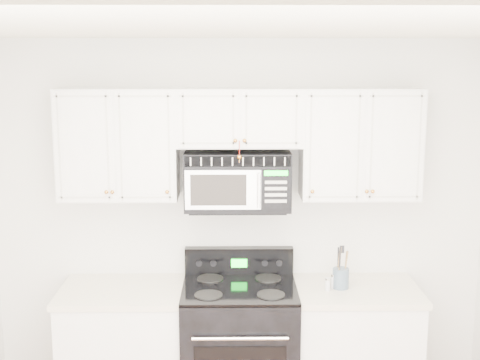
{
  "coord_description": "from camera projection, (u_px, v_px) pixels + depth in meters",
  "views": [
    {
      "loc": [
        -0.05,
        -2.91,
        2.5
      ],
      "look_at": [
        0.0,
        1.3,
        1.7
      ],
      "focal_mm": 50.0,
      "sensor_mm": 36.0,
      "label": 1
    }
  ],
  "objects": [
    {
      "name": "shaker_salt",
      "position": [
        328.0,
        284.0,
        4.51
      ],
      "size": [
        0.04,
        0.04,
        0.09
      ],
      "color": "silver",
      "rests_on": "base_cabinet_right"
    },
    {
      "name": "base_cabinet_right",
      "position": [
        354.0,
        354.0,
        4.67
      ],
      "size": [
        0.86,
        0.65,
        0.92
      ],
      "color": "white",
      "rests_on": "ground"
    },
    {
      "name": "microwave",
      "position": [
        237.0,
        180.0,
        4.56
      ],
      "size": [
        0.72,
        0.41,
        0.4
      ],
      "color": "black",
      "rests_on": "ground"
    },
    {
      "name": "utensil_crock",
      "position": [
        341.0,
        277.0,
        4.55
      ],
      "size": [
        0.11,
        0.11,
        0.3
      ],
      "color": "#4C6071",
      "rests_on": "base_cabinet_right"
    },
    {
      "name": "range",
      "position": [
        240.0,
        348.0,
        4.63
      ],
      "size": [
        0.78,
        0.71,
        1.12
      ],
      "color": "black",
      "rests_on": "ground"
    },
    {
      "name": "upper_cabinets",
      "position": [
        239.0,
        138.0,
        4.52
      ],
      "size": [
        2.44,
        0.37,
        0.75
      ],
      "color": "white",
      "rests_on": "ground"
    },
    {
      "name": "room",
      "position": [
        243.0,
        317.0,
        3.08
      ],
      "size": [
        3.51,
        3.51,
        2.61
      ],
      "color": "brown",
      "rests_on": "ground"
    },
    {
      "name": "base_cabinet_left",
      "position": [
        125.0,
        356.0,
        4.65
      ],
      "size": [
        0.86,
        0.65,
        0.92
      ],
      "color": "white",
      "rests_on": "ground"
    },
    {
      "name": "shaker_pepper",
      "position": [
        334.0,
        281.0,
        4.56
      ],
      "size": [
        0.04,
        0.04,
        0.1
      ],
      "color": "silver",
      "rests_on": "base_cabinet_right"
    }
  ]
}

